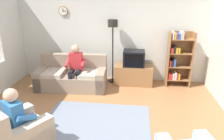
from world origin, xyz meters
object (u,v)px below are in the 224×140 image
person_on_couch (75,65)px  armchair_near_window (17,134)px  tv_stand (133,74)px  floor_lamp (113,34)px  bookshelf (178,58)px  couch (72,77)px  tv (134,58)px  person_in_left_armchair (20,116)px

person_on_couch → armchair_near_window: bearing=-96.7°
tv_stand → floor_lamp: (-0.62, 0.10, 1.17)m
tv_stand → bookshelf: (1.23, 0.07, 0.52)m
couch → tv: 1.83m
couch → person_in_left_armchair: size_ratio=1.73×
tv_stand → bookshelf: bearing=3.3°
bookshelf → floor_lamp: 1.96m
armchair_near_window → floor_lamp: bearing=68.7°
tv_stand → person_on_couch: size_ratio=0.89×
armchair_near_window → person_on_couch: (0.29, 2.45, 0.41)m
couch → bookshelf: size_ratio=1.23×
bookshelf → person_on_couch: 2.86m
couch → floor_lamp: 1.68m
couch → person_on_couch: person_on_couch is taller
floor_lamp → person_on_couch: (-0.93, -0.68, -0.75)m
tv → person_in_left_armchair: (-1.80, -2.94, -0.19)m
tv → armchair_near_window: (-1.85, -3.01, -0.50)m
floor_lamp → armchair_near_window: size_ratio=1.58×
tv → floor_lamp: size_ratio=0.32×
tv_stand → person_on_couch: (-1.56, -0.59, 0.41)m
couch → tv_stand: (1.71, 0.48, -0.03)m
person_in_left_armchair → bookshelf: bearing=45.1°
bookshelf → person_in_left_armchair: 4.29m
floor_lamp → person_on_couch: 1.38m
floor_lamp → armchair_near_window: floor_lamp is taller
tv_stand → armchair_near_window: armchair_near_window is taller
person_on_couch → person_in_left_armchair: size_ratio=1.11×
tv → person_on_couch: (-1.56, -0.56, -0.09)m
floor_lamp → tv_stand: bearing=-9.0°
couch → floor_lamp: (1.09, 0.57, 1.14)m
bookshelf → person_in_left_armchair: size_ratio=1.41×
bookshelf → floor_lamp: size_ratio=0.85×
floor_lamp → person_on_couch: size_ratio=1.49×
couch → armchair_near_window: 2.57m
tv → armchair_near_window: tv is taller
tv → couch: bearing=-165.2°
armchair_near_window → person_on_couch: size_ratio=0.94×
tv → armchair_near_window: 3.57m
couch → bookshelf: bookshelf is taller
person_on_couch → person_in_left_armchair: (-0.24, -2.38, -0.09)m
armchair_near_window → bookshelf: bearing=45.3°
tv → bookshelf: bearing=4.4°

